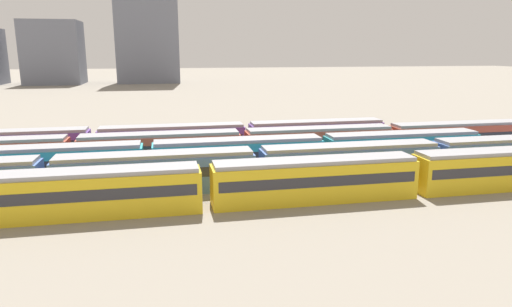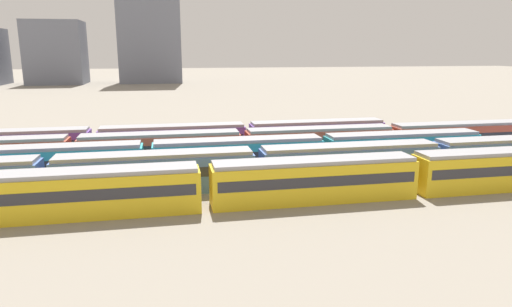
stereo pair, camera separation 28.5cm
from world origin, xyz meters
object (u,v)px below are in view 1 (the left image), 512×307
object	(u,v)px
train_track_0	(206,186)
train_track_1	(350,162)
train_track_2	(148,160)
train_track_3	(390,139)
train_track_4	(173,140)

from	to	relation	value
train_track_0	train_track_1	xyz separation A→B (m)	(14.86, 5.20, 0.00)
train_track_0	train_track_2	world-z (taller)	same
train_track_3	train_track_4	distance (m)	27.38
train_track_4	train_track_3	bearing A→B (deg)	-10.95
train_track_0	train_track_1	bearing A→B (deg)	19.28
train_track_0	train_track_2	xyz separation A→B (m)	(-4.95, 10.40, 0.00)
train_track_0	train_track_3	size ratio (longest dim) A/B	0.66
train_track_3	train_track_2	bearing A→B (deg)	-170.07
train_track_1	train_track_3	size ratio (longest dim) A/B	0.83
train_track_0	train_track_3	xyz separation A→B (m)	(24.74, 15.60, 0.00)
train_track_1	train_track_3	distance (m)	14.35
train_track_4	train_track_2	bearing A→B (deg)	-105.15
train_track_1	train_track_4	distance (m)	23.07
train_track_0	train_track_1	size ratio (longest dim) A/B	0.80
train_track_0	train_track_3	world-z (taller)	same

